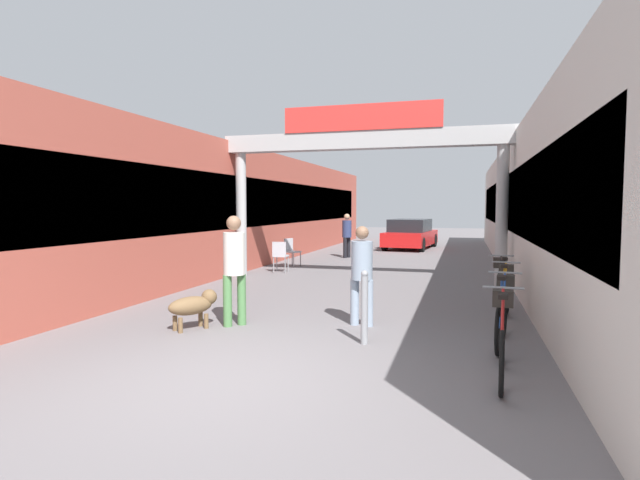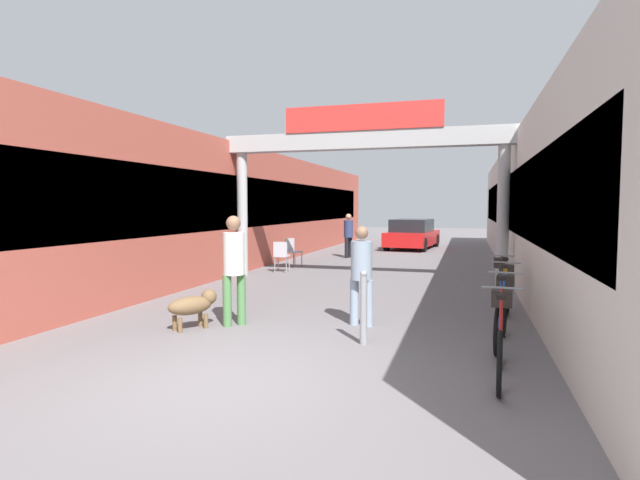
# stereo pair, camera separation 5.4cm
# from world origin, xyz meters

# --- Properties ---
(ground_plane) EXTENTS (80.00, 80.00, 0.00)m
(ground_plane) POSITION_xyz_m (0.00, 0.00, 0.00)
(ground_plane) COLOR slate
(storefront_left) EXTENTS (3.00, 26.00, 3.68)m
(storefront_left) POSITION_xyz_m (-5.09, 11.00, 1.84)
(storefront_left) COLOR #B25142
(storefront_left) RESTS_ON ground_plane
(storefront_right) EXTENTS (3.00, 26.00, 3.68)m
(storefront_right) POSITION_xyz_m (5.09, 11.00, 1.84)
(storefront_right) COLOR beige
(storefront_right) RESTS_ON ground_plane
(arcade_sign_gateway) EXTENTS (7.40, 0.47, 4.42)m
(arcade_sign_gateway) POSITION_xyz_m (0.00, 7.63, 3.18)
(arcade_sign_gateway) COLOR #B2B2B2
(arcade_sign_gateway) RESTS_ON ground_plane
(pedestrian_with_dog) EXTENTS (0.48, 0.48, 1.76)m
(pedestrian_with_dog) POSITION_xyz_m (-1.01, 2.37, 1.01)
(pedestrian_with_dog) COLOR #4C7F47
(pedestrian_with_dog) RESTS_ON ground_plane
(pedestrian_companion) EXTENTS (0.40, 0.39, 1.60)m
(pedestrian_companion) POSITION_xyz_m (0.94, 2.93, 0.91)
(pedestrian_companion) COLOR #8C9EB2
(pedestrian_companion) RESTS_ON ground_plane
(pedestrian_carrying_crate) EXTENTS (0.44, 0.44, 1.63)m
(pedestrian_carrying_crate) POSITION_xyz_m (-1.66, 13.15, 0.93)
(pedestrian_carrying_crate) COLOR black
(pedestrian_carrying_crate) RESTS_ON ground_plane
(dog_on_leash) EXTENTS (0.67, 0.83, 0.59)m
(dog_on_leash) POSITION_xyz_m (-1.52, 2.00, 0.38)
(dog_on_leash) COLOR brown
(dog_on_leash) RESTS_ON ground_plane
(bicycle_red_nearest) EXTENTS (0.46, 1.69, 0.98)m
(bicycle_red_nearest) POSITION_xyz_m (2.92, 1.01, 0.44)
(bicycle_red_nearest) COLOR black
(bicycle_red_nearest) RESTS_ON ground_plane
(bicycle_blue_second) EXTENTS (0.46, 1.68, 0.98)m
(bicycle_blue_second) POSITION_xyz_m (3.02, 2.43, 0.44)
(bicycle_blue_second) COLOR black
(bicycle_blue_second) RESTS_ON ground_plane
(bicycle_orange_third) EXTENTS (0.46, 1.68, 0.98)m
(bicycle_orange_third) POSITION_xyz_m (3.16, 3.83, 0.44)
(bicycle_orange_third) COLOR black
(bicycle_orange_third) RESTS_ON ground_plane
(bicycle_black_farthest) EXTENTS (0.46, 1.69, 0.98)m
(bicycle_black_farthest) POSITION_xyz_m (3.21, 5.03, 0.44)
(bicycle_black_farthest) COLOR black
(bicycle_black_farthest) RESTS_ON ground_plane
(bollard_post_metal) EXTENTS (0.10, 0.10, 1.03)m
(bollard_post_metal) POSITION_xyz_m (1.19, 1.89, 0.52)
(bollard_post_metal) COLOR gray
(bollard_post_metal) RESTS_ON ground_plane
(cafe_chair_aluminium_nearer) EXTENTS (0.43, 0.43, 0.89)m
(cafe_chair_aluminium_nearer) POSITION_xyz_m (-2.58, 8.61, 0.54)
(cafe_chair_aluminium_nearer) COLOR gray
(cafe_chair_aluminium_nearer) RESTS_ON ground_plane
(cafe_chair_aluminium_farther) EXTENTS (0.51, 0.51, 0.89)m
(cafe_chair_aluminium_farther) POSITION_xyz_m (-2.75, 10.02, 0.54)
(cafe_chair_aluminium_farther) COLOR gray
(cafe_chair_aluminium_farther) RESTS_ON ground_plane
(parked_car_red) EXTENTS (2.20, 4.17, 1.33)m
(parked_car_red) POSITION_xyz_m (0.20, 17.81, 0.64)
(parked_car_red) COLOR red
(parked_car_red) RESTS_ON ground_plane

